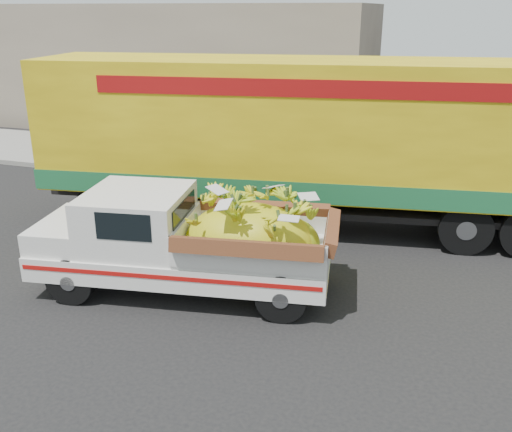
% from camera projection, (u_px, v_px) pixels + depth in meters
% --- Properties ---
extents(ground, '(100.00, 100.00, 0.00)m').
position_uv_depth(ground, '(193.00, 291.00, 10.33)').
color(ground, black).
rests_on(ground, ground).
extents(curb, '(60.00, 0.25, 0.15)m').
position_uv_depth(curb, '(287.00, 189.00, 15.91)').
color(curb, gray).
rests_on(curb, ground).
extents(sidewalk, '(60.00, 4.00, 0.14)m').
position_uv_depth(sidewalk, '(305.00, 170.00, 17.78)').
color(sidewalk, gray).
rests_on(sidewalk, ground).
extents(building_left, '(18.00, 6.00, 5.00)m').
position_uv_depth(building_left, '(160.00, 66.00, 24.60)').
color(building_left, gray).
rests_on(building_left, ground).
extents(pickup_truck, '(5.43, 2.69, 1.82)m').
position_uv_depth(pickup_truck, '(205.00, 241.00, 10.00)').
color(pickup_truck, black).
rests_on(pickup_truck, ground).
extents(semi_trailer, '(12.07, 4.28, 3.80)m').
position_uv_depth(semi_trailer, '(304.00, 137.00, 12.71)').
color(semi_trailer, black).
rests_on(semi_trailer, ground).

